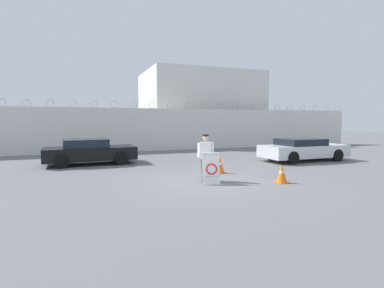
{
  "coord_description": "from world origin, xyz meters",
  "views": [
    {
      "loc": [
        -4.12,
        -9.62,
        2.19
      ],
      "look_at": [
        -0.2,
        0.9,
        1.28
      ],
      "focal_mm": 28.0,
      "sensor_mm": 36.0,
      "label": 1
    }
  ],
  "objects_px": {
    "parked_car_far_side": "(303,149)",
    "barricade_sign": "(211,168)",
    "security_guard": "(206,155)",
    "traffic_cone_near": "(282,174)",
    "parked_car_front_coupe": "(90,151)",
    "traffic_cone_mid": "(220,165)"
  },
  "relations": [
    {
      "from": "traffic_cone_mid",
      "to": "traffic_cone_near",
      "type": "bearing_deg",
      "value": -64.33
    },
    {
      "from": "security_guard",
      "to": "traffic_cone_near",
      "type": "relative_size",
      "value": 2.55
    },
    {
      "from": "barricade_sign",
      "to": "traffic_cone_near",
      "type": "height_order",
      "value": "barricade_sign"
    },
    {
      "from": "traffic_cone_near",
      "to": "parked_car_far_side",
      "type": "relative_size",
      "value": 0.14
    },
    {
      "from": "security_guard",
      "to": "traffic_cone_near",
      "type": "height_order",
      "value": "security_guard"
    },
    {
      "from": "parked_car_front_coupe",
      "to": "parked_car_far_side",
      "type": "distance_m",
      "value": 11.05
    },
    {
      "from": "traffic_cone_near",
      "to": "barricade_sign",
      "type": "bearing_deg",
      "value": 161.76
    },
    {
      "from": "traffic_cone_mid",
      "to": "parked_car_far_side",
      "type": "height_order",
      "value": "parked_car_far_side"
    },
    {
      "from": "barricade_sign",
      "to": "parked_car_front_coupe",
      "type": "height_order",
      "value": "parked_car_front_coupe"
    },
    {
      "from": "parked_car_far_side",
      "to": "barricade_sign",
      "type": "bearing_deg",
      "value": -154.13
    },
    {
      "from": "barricade_sign",
      "to": "traffic_cone_mid",
      "type": "relative_size",
      "value": 1.54
    },
    {
      "from": "barricade_sign",
      "to": "parked_car_far_side",
      "type": "height_order",
      "value": "parked_car_far_side"
    },
    {
      "from": "parked_car_front_coupe",
      "to": "parked_car_far_side",
      "type": "bearing_deg",
      "value": -16.89
    },
    {
      "from": "barricade_sign",
      "to": "security_guard",
      "type": "height_order",
      "value": "security_guard"
    },
    {
      "from": "barricade_sign",
      "to": "security_guard",
      "type": "bearing_deg",
      "value": 99.16
    },
    {
      "from": "security_guard",
      "to": "parked_car_far_side",
      "type": "bearing_deg",
      "value": -132.51
    },
    {
      "from": "parked_car_front_coupe",
      "to": "security_guard",
      "type": "bearing_deg",
      "value": -58.49
    },
    {
      "from": "traffic_cone_mid",
      "to": "parked_car_front_coupe",
      "type": "bearing_deg",
      "value": 138.02
    },
    {
      "from": "security_guard",
      "to": "parked_car_far_side",
      "type": "distance_m",
      "value": 7.5
    },
    {
      "from": "traffic_cone_mid",
      "to": "barricade_sign",
      "type": "bearing_deg",
      "value": -124.54
    },
    {
      "from": "barricade_sign",
      "to": "parked_car_far_side",
      "type": "bearing_deg",
      "value": 41.38
    },
    {
      "from": "parked_car_far_side",
      "to": "traffic_cone_mid",
      "type": "bearing_deg",
      "value": -163.53
    }
  ]
}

